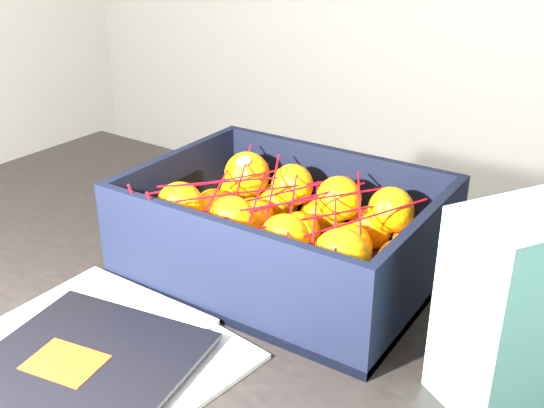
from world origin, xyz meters
The scene contains 6 objects.
table centered at (0.28, -0.03, 0.65)m, with size 1.22×0.83×0.75m.
magazine_stack centered at (0.28, -0.19, 0.76)m, with size 0.30×0.35×0.02m.
produce_crate centered at (0.34, 0.11, 0.79)m, with size 0.38×0.28×0.13m.
clementine_heap centered at (0.34, 0.11, 0.81)m, with size 0.36×0.26×0.11m.
mesh_net centered at (0.34, 0.10, 0.86)m, with size 0.31×0.25×0.09m.
retail_carton centered at (0.65, 0.03, 0.85)m, with size 0.09×0.13×0.20m, color silver.
Camera 1 is at (0.74, -0.52, 1.19)m, focal length 42.43 mm.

